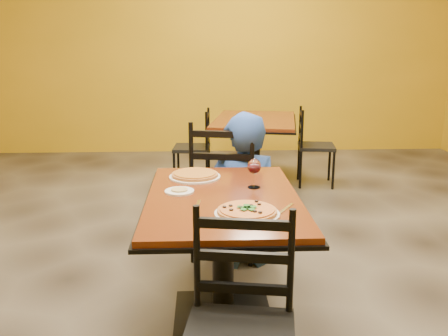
{
  "coord_description": "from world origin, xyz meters",
  "views": [
    {
      "loc": [
        -0.11,
        -2.93,
        1.53
      ],
      "look_at": [
        0.01,
        -0.3,
        0.85
      ],
      "focal_mm": 38.43,
      "sensor_mm": 36.0,
      "label": 1
    }
  ],
  "objects_px": {
    "plate_main": "(247,214)",
    "plate_far": "(195,177)",
    "table_main": "(223,229)",
    "chair_second_right": "(316,147)",
    "side_plate": "(179,191)",
    "chair_second_left": "(192,148)",
    "pizza_main": "(247,211)",
    "table_second": "(255,136)",
    "diner": "(242,188)",
    "chair_main_far": "(226,187)",
    "wine_glass": "(254,172)",
    "pizza_far": "(195,174)"
  },
  "relations": [
    {
      "from": "plate_main",
      "to": "plate_far",
      "type": "relative_size",
      "value": 1.0
    },
    {
      "from": "table_main",
      "to": "chair_second_right",
      "type": "xyz_separation_m",
      "value": [
        1.15,
        2.7,
        -0.13
      ]
    },
    {
      "from": "table_main",
      "to": "side_plate",
      "type": "distance_m",
      "value": 0.32
    },
    {
      "from": "chair_second_left",
      "to": "pizza_main",
      "type": "relative_size",
      "value": 3.0
    },
    {
      "from": "table_second",
      "to": "chair_second_right",
      "type": "xyz_separation_m",
      "value": [
        0.69,
        0.0,
        -0.13
      ]
    },
    {
      "from": "diner",
      "to": "chair_main_far",
      "type": "bearing_deg",
      "value": -53.07
    },
    {
      "from": "table_main",
      "to": "chair_second_right",
      "type": "relative_size",
      "value": 1.43
    },
    {
      "from": "chair_second_left",
      "to": "plate_far",
      "type": "relative_size",
      "value": 2.75
    },
    {
      "from": "plate_far",
      "to": "wine_glass",
      "type": "xyz_separation_m",
      "value": [
        0.33,
        -0.23,
        0.08
      ]
    },
    {
      "from": "chair_second_left",
      "to": "chair_main_far",
      "type": "bearing_deg",
      "value": 13.55
    },
    {
      "from": "pizza_main",
      "to": "side_plate",
      "type": "relative_size",
      "value": 1.77
    },
    {
      "from": "chair_main_far",
      "to": "plate_far",
      "type": "bearing_deg",
      "value": 80.38
    },
    {
      "from": "diner",
      "to": "plate_far",
      "type": "height_order",
      "value": "diner"
    },
    {
      "from": "chair_main_far",
      "to": "wine_glass",
      "type": "height_order",
      "value": "chair_main_far"
    },
    {
      "from": "diner",
      "to": "plate_far",
      "type": "xyz_separation_m",
      "value": [
        -0.33,
        -0.45,
        0.21
      ]
    },
    {
      "from": "chair_second_left",
      "to": "diner",
      "type": "distance_m",
      "value": 1.93
    },
    {
      "from": "plate_far",
      "to": "side_plate",
      "type": "xyz_separation_m",
      "value": [
        -0.08,
        -0.29,
        0.0
      ]
    },
    {
      "from": "table_main",
      "to": "pizza_main",
      "type": "distance_m",
      "value": 0.38
    },
    {
      "from": "plate_main",
      "to": "pizza_far",
      "type": "relative_size",
      "value": 1.11
    },
    {
      "from": "diner",
      "to": "pizza_main",
      "type": "relative_size",
      "value": 3.83
    },
    {
      "from": "table_second",
      "to": "wine_glass",
      "type": "xyz_separation_m",
      "value": [
        -0.29,
        -2.57,
        0.28
      ]
    },
    {
      "from": "table_main",
      "to": "pizza_main",
      "type": "relative_size",
      "value": 4.33
    },
    {
      "from": "pizza_far",
      "to": "wine_glass",
      "type": "height_order",
      "value": "wine_glass"
    },
    {
      "from": "chair_main_far",
      "to": "wine_glass",
      "type": "xyz_separation_m",
      "value": [
        0.12,
        -0.8,
        0.33
      ]
    },
    {
      "from": "diner",
      "to": "side_plate",
      "type": "distance_m",
      "value": 0.88
    },
    {
      "from": "plate_main",
      "to": "pizza_far",
      "type": "xyz_separation_m",
      "value": [
        -0.25,
        0.67,
        0.02
      ]
    },
    {
      "from": "table_second",
      "to": "diner",
      "type": "bearing_deg",
      "value": -98.83
    },
    {
      "from": "chair_second_right",
      "to": "chair_main_far",
      "type": "bearing_deg",
      "value": 156.17
    },
    {
      "from": "plate_far",
      "to": "side_plate",
      "type": "relative_size",
      "value": 1.94
    },
    {
      "from": "table_second",
      "to": "chair_second_left",
      "type": "bearing_deg",
      "value": 180.0
    },
    {
      "from": "table_second",
      "to": "chair_second_right",
      "type": "distance_m",
      "value": 0.7
    },
    {
      "from": "plate_far",
      "to": "chair_main_far",
      "type": "bearing_deg",
      "value": 69.31
    },
    {
      "from": "side_plate",
      "to": "plate_far",
      "type": "bearing_deg",
      "value": 74.65
    },
    {
      "from": "diner",
      "to": "side_plate",
      "type": "bearing_deg",
      "value": 54.51
    },
    {
      "from": "chair_main_far",
      "to": "pizza_far",
      "type": "distance_m",
      "value": 0.66
    },
    {
      "from": "chair_main_far",
      "to": "table_second",
      "type": "bearing_deg",
      "value": -91.83
    },
    {
      "from": "table_main",
      "to": "chair_main_far",
      "type": "height_order",
      "value": "chair_main_far"
    },
    {
      "from": "plate_main",
      "to": "chair_second_right",
      "type": "bearing_deg",
      "value": 70.67
    },
    {
      "from": "chair_second_right",
      "to": "pizza_far",
      "type": "xyz_separation_m",
      "value": [
        -1.31,
        -2.34,
        0.34
      ]
    },
    {
      "from": "chair_main_far",
      "to": "plate_far",
      "type": "distance_m",
      "value": 0.66
    },
    {
      "from": "chair_second_left",
      "to": "pizza_far",
      "type": "distance_m",
      "value": 2.37
    },
    {
      "from": "chair_main_far",
      "to": "plate_main",
      "type": "bearing_deg",
      "value": 102.87
    },
    {
      "from": "table_main",
      "to": "plate_main",
      "type": "distance_m",
      "value": 0.38
    },
    {
      "from": "chair_main_far",
      "to": "pizza_main",
      "type": "distance_m",
      "value": 1.27
    },
    {
      "from": "table_second",
      "to": "pizza_main",
      "type": "relative_size",
      "value": 5.06
    },
    {
      "from": "table_second",
      "to": "chair_main_far",
      "type": "height_order",
      "value": "chair_main_far"
    },
    {
      "from": "wine_glass",
      "to": "side_plate",
      "type": "bearing_deg",
      "value": -170.97
    },
    {
      "from": "pizza_far",
      "to": "side_plate",
      "type": "relative_size",
      "value": 1.75
    },
    {
      "from": "chair_second_left",
      "to": "side_plate",
      "type": "height_order",
      "value": "chair_second_left"
    },
    {
      "from": "chair_main_far",
      "to": "chair_second_left",
      "type": "xyz_separation_m",
      "value": [
        -0.28,
        1.77,
        -0.08
      ]
    }
  ]
}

